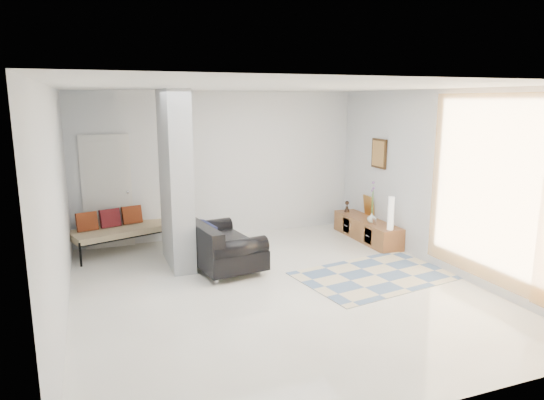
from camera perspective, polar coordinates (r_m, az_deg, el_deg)
name	(u,v)px	position (r m, az deg, el deg)	size (l,w,h in m)	color
floor	(277,289)	(6.99, 0.55, -10.41)	(6.00, 6.00, 0.00)	beige
ceiling	(277,87)	(6.48, 0.60, 13.18)	(6.00, 6.00, 0.00)	white
wall_back	(220,165)	(9.42, -6.11, 4.11)	(6.00, 6.00, 0.00)	silver
wall_front	(414,258)	(4.04, 16.39, -6.57)	(6.00, 6.00, 0.00)	silver
wall_left	(57,208)	(6.17, -23.95, -0.85)	(6.00, 6.00, 0.00)	silver
wall_right	(441,180)	(8.00, 19.25, 2.18)	(6.00, 6.00, 0.00)	silver
partition_column	(176,179)	(7.83, -11.28, 2.42)	(0.35, 1.20, 2.80)	#999DA0
hallway_door	(107,192)	(9.14, -18.82, 0.90)	(0.85, 0.06, 2.04)	silver
curtain	(494,190)	(7.11, 24.69, 1.05)	(2.55, 2.55, 0.00)	#FFAA43
wall_art	(379,154)	(9.31, 12.49, 5.36)	(0.04, 0.45, 0.55)	#3E2611
media_console	(367,229)	(9.47, 11.09, -3.39)	(0.45, 1.80, 0.80)	brown
loveseat	(218,246)	(7.79, -6.39, -5.38)	(1.15, 1.70, 0.76)	silver
daybed	(120,228)	(8.94, -17.41, -3.20)	(1.88, 1.24, 0.77)	black
area_rug	(375,275)	(7.65, 12.03, -8.65)	(2.28, 1.52, 0.01)	beige
cylinder_lamp	(391,213)	(8.70, 13.81, -1.54)	(0.11, 0.11, 0.58)	beige
bronze_figurine	(347,206)	(9.94, 8.82, -0.76)	(0.11, 0.11, 0.22)	black
vase	(372,218)	(9.18, 11.66, -2.05)	(0.17, 0.17, 0.18)	silver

